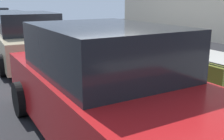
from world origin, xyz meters
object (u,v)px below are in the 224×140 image
at_px(suitcase_navy_4, 155,68).
at_px(parked_car_charcoal_2, 5,27).
at_px(suitcase_olive_0, 215,85).
at_px(suitcase_maroon_5, 141,62).
at_px(bollard_post, 104,47).
at_px(parked_car_red_0, 104,86).
at_px(suitcase_teal_1, 194,82).
at_px(suitcase_silver_6, 132,57).
at_px(suitcase_red_3, 164,69).
at_px(parked_car_beige_1, 27,40).
at_px(suitcase_black_2, 181,77).
at_px(fire_hydrant, 115,51).

distance_m(suitcase_navy_4, parked_car_charcoal_2, 9.69).
distance_m(suitcase_olive_0, suitcase_maroon_5, 2.48).
relative_size(bollard_post, parked_car_red_0, 0.20).
bearing_deg(parked_car_red_0, suitcase_teal_1, -79.90).
height_order(suitcase_silver_6, parked_car_charcoal_2, parked_car_charcoal_2).
bearing_deg(parked_car_red_0, suitcase_olive_0, -93.42).
bearing_deg(suitcase_silver_6, suitcase_maroon_5, 175.98).
bearing_deg(suitcase_teal_1, suitcase_maroon_5, -0.26).
height_order(suitcase_olive_0, parked_car_red_0, parked_car_red_0).
distance_m(suitcase_teal_1, suitcase_red_3, 0.95).
bearing_deg(parked_car_beige_1, suitcase_teal_1, -157.18).
xyz_separation_m(suitcase_navy_4, suitcase_maroon_5, (0.51, 0.09, 0.07)).
bearing_deg(parked_car_red_0, suitcase_navy_4, -51.92).
bearing_deg(suitcase_maroon_5, suitcase_silver_6, -4.02).
distance_m(suitcase_maroon_5, bollard_post, 1.96).
bearing_deg(suitcase_navy_4, parked_car_red_0, 128.08).
bearing_deg(parked_car_charcoal_2, parked_car_beige_1, 180.00).
height_order(suitcase_black_2, parked_car_beige_1, parked_car_beige_1).
height_order(suitcase_teal_1, suitcase_silver_6, suitcase_silver_6).
xyz_separation_m(suitcase_black_2, fire_hydrant, (2.96, 0.05, 0.10)).
bearing_deg(bollard_post, suitcase_maroon_5, -176.15).
distance_m(suitcase_teal_1, suitcase_maroon_5, 1.94).
bearing_deg(fire_hydrant, suitcase_black_2, -179.04).
bearing_deg(suitcase_olive_0, bollard_post, 1.68).
bearing_deg(parked_car_charcoal_2, suitcase_olive_0, -168.76).
bearing_deg(suitcase_teal_1, parked_car_charcoal_2, 11.74).
distance_m(suitcase_red_3, parked_car_red_0, 2.62).
xyz_separation_m(suitcase_black_2, suitcase_red_3, (0.47, 0.10, 0.09)).
bearing_deg(suitcase_black_2, parked_car_red_0, 110.65).
bearing_deg(suitcase_red_3, suitcase_black_2, -167.63).
distance_m(suitcase_olive_0, parked_car_charcoal_2, 11.59).
distance_m(suitcase_silver_6, bollard_post, 1.43).
bearing_deg(suitcase_silver_6, suitcase_red_3, 177.26).
distance_m(suitcase_navy_4, bollard_post, 2.48).
bearing_deg(bollard_post, suitcase_navy_4, -174.96).
height_order(fire_hydrant, parked_car_red_0, parked_car_red_0).
xyz_separation_m(suitcase_red_3, fire_hydrant, (2.49, -0.05, 0.01)).
bearing_deg(suitcase_teal_1, suitcase_navy_4, -3.75).
relative_size(suitcase_silver_6, parked_car_charcoal_2, 0.22).
relative_size(suitcase_black_2, suitcase_red_3, 0.63).
height_order(bollard_post, parked_car_charcoal_2, parked_car_charcoal_2).
xyz_separation_m(fire_hydrant, parked_car_beige_1, (1.91, 2.28, 0.27)).
bearing_deg(parked_car_beige_1, suitcase_silver_6, -141.28).
xyz_separation_m(parked_car_red_0, parked_car_beige_1, (5.75, 0.00, -0.02)).
bearing_deg(suitcase_maroon_5, suitcase_navy_4, -170.43).
distance_m(suitcase_teal_1, parked_car_charcoal_2, 11.06).
bearing_deg(suitcase_red_3, parked_car_beige_1, 26.81).
height_order(suitcase_navy_4, bollard_post, bollard_post).
xyz_separation_m(suitcase_olive_0, fire_hydrant, (3.98, -0.02, -0.00)).
bearing_deg(bollard_post, parked_car_red_0, 153.66).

